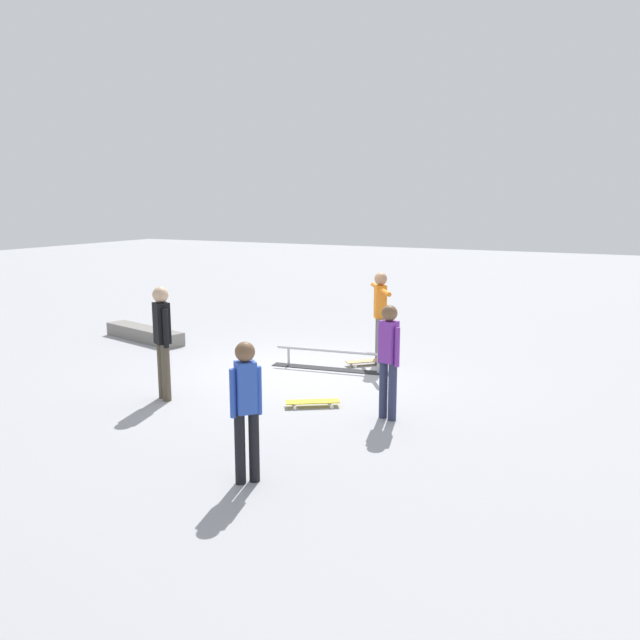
{
  "coord_description": "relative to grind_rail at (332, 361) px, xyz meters",
  "views": [
    {
      "loc": [
        -5.18,
        9.63,
        3.02
      ],
      "look_at": [
        -0.38,
        0.06,
        1.0
      ],
      "focal_mm": 35.63,
      "sensor_mm": 36.0,
      "label": 1
    }
  ],
  "objects": [
    {
      "name": "skateboard_main",
      "position": [
        -0.44,
        -0.57,
        -0.09
      ],
      "size": [
        0.71,
        0.7,
        0.09
      ],
      "rotation": [
        0.0,
        0.0,
        3.91
      ],
      "color": "tan",
      "rests_on": "ground_plane"
    },
    {
      "name": "skater_main",
      "position": [
        -0.6,
        -0.8,
        0.84
      ],
      "size": [
        0.84,
        1.19,
        1.72
      ],
      "rotation": [
        0.0,
        0.0,
        5.3
      ],
      "color": "slate",
      "rests_on": "ground_plane"
    },
    {
      "name": "skate_ledge",
      "position": [
        4.75,
        -0.37,
        -0.02
      ],
      "size": [
        2.32,
        0.99,
        0.28
      ],
      "primitive_type": "cube",
      "rotation": [
        0.0,
        0.0,
        -0.24
      ],
      "color": "gray",
      "rests_on": "ground_plane"
    },
    {
      "name": "ground_plane",
      "position": [
        0.38,
        0.44,
        -0.16
      ],
      "size": [
        60.0,
        60.0,
        0.0
      ],
      "primitive_type": "plane",
      "color": "#9E9EA3"
    },
    {
      "name": "loose_skateboard_yellow",
      "position": [
        -0.65,
        2.04,
        -0.09
      ],
      "size": [
        0.78,
        0.6,
        0.09
      ],
      "rotation": [
        0.0,
        0.0,
        3.71
      ],
      "color": "yellow",
      "rests_on": "ground_plane"
    },
    {
      "name": "bystander_black_shirt",
      "position": [
        1.56,
        2.74,
        0.83
      ],
      "size": [
        0.38,
        0.29,
        1.75
      ],
      "rotation": [
        0.0,
        0.0,
        2.63
      ],
      "color": "brown",
      "rests_on": "ground_plane"
    },
    {
      "name": "bystander_purple_shirt",
      "position": [
        -1.83,
        2.04,
        0.76
      ],
      "size": [
        0.37,
        0.25,
        1.62
      ],
      "rotation": [
        0.0,
        0.0,
        2.82
      ],
      "color": "#2D3351",
      "rests_on": "ground_plane"
    },
    {
      "name": "grind_rail",
      "position": [
        0.0,
        0.0,
        0.0
      ],
      "size": [
        2.3,
        0.56,
        0.37
      ],
      "rotation": [
        0.0,
        0.0,
        0.14
      ],
      "color": "black",
      "rests_on": "ground_plane"
    },
    {
      "name": "bystander_blue_shirt",
      "position": [
        -1.19,
        4.64,
        0.73
      ],
      "size": [
        0.29,
        0.31,
        1.57
      ],
      "rotation": [
        0.0,
        0.0,
        3.99
      ],
      "color": "black",
      "rests_on": "ground_plane"
    }
  ]
}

